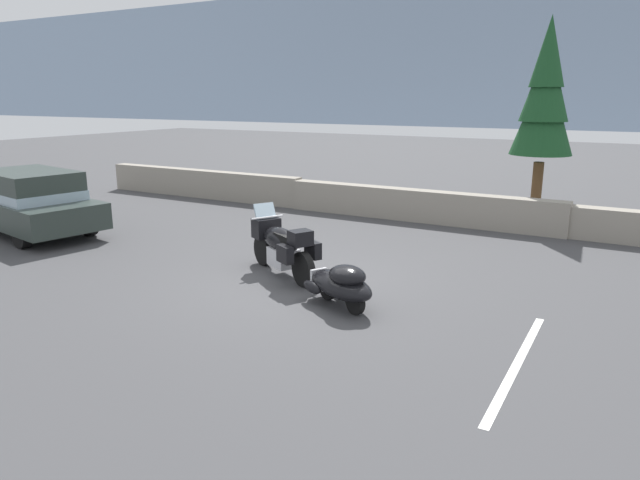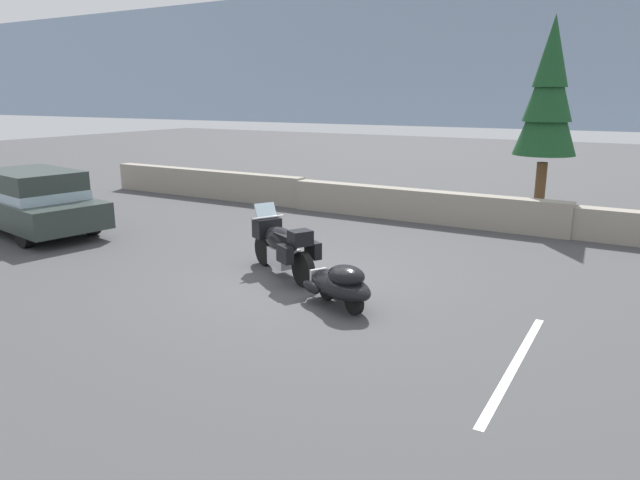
% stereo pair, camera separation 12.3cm
% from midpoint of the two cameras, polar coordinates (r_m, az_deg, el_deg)
% --- Properties ---
extents(ground_plane, '(80.00, 80.00, 0.00)m').
position_cam_midpoint_polar(ground_plane, '(11.00, -2.28, -4.22)').
color(ground_plane, '#424244').
extents(stone_guard_wall, '(24.00, 0.55, 0.95)m').
position_cam_midpoint_polar(stone_guard_wall, '(16.61, 8.87, 3.47)').
color(stone_guard_wall, gray).
rests_on(stone_guard_wall, ground).
extents(distant_ridgeline, '(240.00, 80.00, 16.00)m').
position_cam_midpoint_polar(distant_ridgeline, '(105.53, 27.53, 15.04)').
color(distant_ridgeline, '#7F93AD').
rests_on(distant_ridgeline, ground).
extents(touring_motorcycle, '(2.10, 1.39, 1.33)m').
position_cam_midpoint_polar(touring_motorcycle, '(11.31, -4.11, -0.46)').
color(touring_motorcycle, black).
rests_on(touring_motorcycle, ground).
extents(car_shaped_trailer, '(2.11, 1.37, 0.76)m').
position_cam_midpoint_polar(car_shaped_trailer, '(9.64, 1.76, -4.33)').
color(car_shaped_trailer, black).
rests_on(car_shaped_trailer, ground).
extents(suv_at_left_edge, '(5.08, 2.79, 1.63)m').
position_cam_midpoint_polar(suv_at_left_edge, '(16.56, -27.15, 3.46)').
color(suv_at_left_edge, black).
rests_on(suv_at_left_edge, ground).
extents(pine_tree_tall, '(1.72, 1.72, 5.61)m').
position_cam_midpoint_polar(pine_tree_tall, '(17.62, 21.26, 13.36)').
color(pine_tree_tall, brown).
rests_on(pine_tree_tall, ground).
extents(parking_stripe_marker, '(0.12, 3.60, 0.01)m').
position_cam_midpoint_polar(parking_stripe_marker, '(8.23, 18.57, -11.51)').
color(parking_stripe_marker, silver).
rests_on(parking_stripe_marker, ground).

